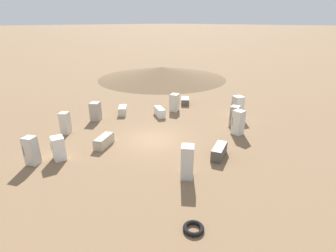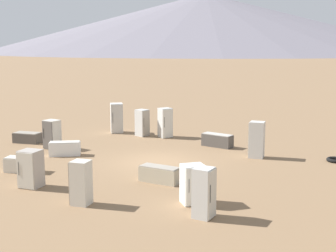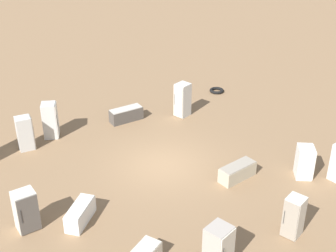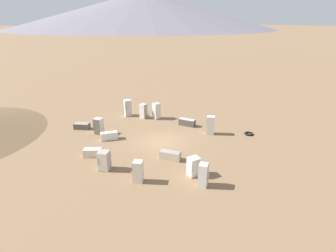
# 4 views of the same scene
# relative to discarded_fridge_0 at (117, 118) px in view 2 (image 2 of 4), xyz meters

# --- Properties ---
(ground_plane) EXTENTS (1000.00, 1000.00, 0.00)m
(ground_plane) POSITION_rel_discarded_fridge_0_xyz_m (1.76, 7.96, -0.95)
(ground_plane) COLOR #846647
(mountain_ridge_0) EXTENTS (291.24, 291.24, 38.91)m
(mountain_ridge_0) POSITION_rel_discarded_fridge_0_xyz_m (-180.41, -234.30, 18.50)
(mountain_ridge_0) COLOR slate
(mountain_ridge_0) RESTS_ON ground_plane
(discarded_fridge_0) EXTENTS (0.99, 1.00, 1.90)m
(discarded_fridge_0) POSITION_rel_discarded_fridge_0_xyz_m (0.00, 0.00, 0.00)
(discarded_fridge_0) COLOR white
(discarded_fridge_0) RESTS_ON ground_plane
(discarded_fridge_1) EXTENTS (1.21, 1.84, 0.72)m
(discarded_fridge_1) POSITION_rel_discarded_fridge_0_xyz_m (-2.91, 6.77, -0.59)
(discarded_fridge_1) COLOR #4C4742
(discarded_fridge_1) RESTS_ON ground_plane
(discarded_fridge_2) EXTENTS (1.08, 1.08, 1.51)m
(discarded_fridge_2) POSITION_rel_discarded_fridge_0_xyz_m (8.03, 8.72, -0.20)
(discarded_fridge_2) COLOR #A89E93
(discarded_fridge_2) RESTS_ON ground_plane
(discarded_fridge_3) EXTENTS (0.87, 0.88, 1.60)m
(discarded_fridge_3) POSITION_rel_discarded_fridge_0_xyz_m (7.10, 11.72, -0.15)
(discarded_fridge_3) COLOR beige
(discarded_fridge_3) RESTS_ON ground_plane
(discarded_fridge_4) EXTENTS (0.94, 0.98, 1.58)m
(discarded_fridge_4) POSITION_rel_discarded_fridge_0_xyz_m (5.05, 2.37, -0.16)
(discarded_fridge_4) COLOR beige
(discarded_fridge_4) RESTS_ON ground_plane
(discarded_fridge_5) EXTENTS (0.96, 0.98, 1.84)m
(discarded_fridge_5) POSITION_rel_discarded_fridge_0_xyz_m (-3.00, 9.81, -0.03)
(discarded_fridge_5) COLOR silver
(discarded_fridge_5) RESTS_ON ground_plane
(discarded_fridge_6) EXTENTS (1.58, 1.65, 0.61)m
(discarded_fridge_6) POSITION_rel_discarded_fridge_0_xyz_m (5.78, 0.09, -0.65)
(discarded_fridge_6) COLOR #4C4742
(discarded_fridge_6) RESTS_ON ground_plane
(discarded_fridge_7) EXTENTS (0.78, 0.86, 1.65)m
(discarded_fridge_7) POSITION_rel_discarded_fridge_0_xyz_m (-0.86, 1.83, -0.13)
(discarded_fridge_7) COLOR silver
(discarded_fridge_7) RESTS_ON ground_plane
(discarded_fridge_8) EXTENTS (1.67, 1.20, 0.73)m
(discarded_fridge_8) POSITION_rel_discarded_fridge_0_xyz_m (5.03, 4.26, -0.59)
(discarded_fridge_8) COLOR white
(discarded_fridge_8) RESTS_ON ground_plane
(discarded_fridge_9) EXTENTS (1.38, 1.80, 0.67)m
(discarded_fridge_9) POSITION_rel_discarded_fridge_0_xyz_m (3.33, 10.89, -0.61)
(discarded_fridge_9) COLOR #B2A88E
(discarded_fridge_9) RESTS_ON ground_plane
(discarded_fridge_10) EXTENTS (0.85, 0.85, 1.69)m
(discarded_fridge_10) POSITION_rel_discarded_fridge_0_xyz_m (4.15, 15.08, -0.11)
(discarded_fridge_10) COLOR silver
(discarded_fridge_10) RESTS_ON ground_plane
(discarded_fridge_11) EXTENTS (1.56, 1.47, 0.67)m
(discarded_fridge_11) POSITION_rel_discarded_fridge_0_xyz_m (7.72, 6.23, -0.62)
(discarded_fridge_11) COLOR beige
(discarded_fridge_11) RESTS_ON ground_plane
(discarded_fridge_12) EXTENTS (0.75, 0.74, 1.80)m
(discarded_fridge_12) POSITION_rel_discarded_fridge_0_xyz_m (-1.85, 2.96, -0.05)
(discarded_fridge_12) COLOR silver
(discarded_fridge_12) RESTS_ON ground_plane
(discarded_fridge_13) EXTENTS (0.94, 0.87, 1.42)m
(discarded_fridge_13) POSITION_rel_discarded_fridge_0_xyz_m (3.65, 13.74, -0.24)
(discarded_fridge_13) COLOR white
(discarded_fridge_13) RESTS_ON ground_plane
(scrap_tire) EXTENTS (0.86, 0.86, 0.18)m
(scrap_tire) POSITION_rel_discarded_fridge_0_xyz_m (-5.71, 12.49, -0.86)
(scrap_tire) COLOR black
(scrap_tire) RESTS_ON ground_plane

